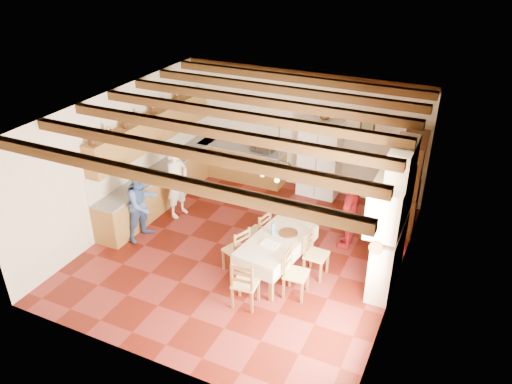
% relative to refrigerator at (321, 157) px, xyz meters
% --- Properties ---
extents(floor, '(6.00, 6.50, 0.02)m').
position_rel_refrigerator_xyz_m(floor, '(-0.55, -3.10, -0.97)').
color(floor, '#51120A').
rests_on(floor, ground).
extents(ceiling, '(6.00, 6.50, 0.02)m').
position_rel_refrigerator_xyz_m(ceiling, '(-0.55, -3.10, 2.05)').
color(ceiling, silver).
rests_on(ceiling, ground).
extents(wall_back, '(6.00, 0.02, 3.00)m').
position_rel_refrigerator_xyz_m(wall_back, '(-0.55, 0.16, 0.54)').
color(wall_back, '#F3EACC').
rests_on(wall_back, ground).
extents(wall_front, '(6.00, 0.02, 3.00)m').
position_rel_refrigerator_xyz_m(wall_front, '(-0.55, -6.36, 0.54)').
color(wall_front, '#F3EACC').
rests_on(wall_front, ground).
extents(wall_left, '(0.02, 6.50, 3.00)m').
position_rel_refrigerator_xyz_m(wall_left, '(-3.56, -3.10, 0.54)').
color(wall_left, '#F3EACC').
rests_on(wall_left, ground).
extents(wall_right, '(0.02, 6.50, 3.00)m').
position_rel_refrigerator_xyz_m(wall_right, '(2.46, -3.10, 0.54)').
color(wall_right, '#F3EACC').
rests_on(wall_right, ground).
extents(ceiling_beams, '(6.00, 6.30, 0.16)m').
position_rel_refrigerator_xyz_m(ceiling_beams, '(-0.55, -3.10, 1.95)').
color(ceiling_beams, '#372512').
rests_on(ceiling_beams, ground).
extents(lower_cabinets_left, '(0.60, 4.30, 0.86)m').
position_rel_refrigerator_xyz_m(lower_cabinets_left, '(-3.25, -2.05, -0.53)').
color(lower_cabinets_left, brown).
rests_on(lower_cabinets_left, ground).
extents(lower_cabinets_back, '(2.30, 0.60, 0.86)m').
position_rel_refrigerator_xyz_m(lower_cabinets_back, '(-2.10, -0.15, -0.53)').
color(lower_cabinets_back, brown).
rests_on(lower_cabinets_back, ground).
extents(countertop_left, '(0.62, 4.30, 0.04)m').
position_rel_refrigerator_xyz_m(countertop_left, '(-3.25, -2.05, -0.08)').
color(countertop_left, gray).
rests_on(countertop_left, lower_cabinets_left).
extents(countertop_back, '(2.34, 0.62, 0.04)m').
position_rel_refrigerator_xyz_m(countertop_back, '(-2.10, -0.15, -0.08)').
color(countertop_back, gray).
rests_on(countertop_back, lower_cabinets_back).
extents(backsplash_left, '(0.03, 4.30, 0.60)m').
position_rel_refrigerator_xyz_m(backsplash_left, '(-3.54, -2.05, 0.24)').
color(backsplash_left, white).
rests_on(backsplash_left, ground).
extents(backsplash_back, '(2.30, 0.03, 0.60)m').
position_rel_refrigerator_xyz_m(backsplash_back, '(-2.10, 0.14, 0.24)').
color(backsplash_back, white).
rests_on(backsplash_back, ground).
extents(upper_cabinets, '(0.35, 4.20, 0.70)m').
position_rel_refrigerator_xyz_m(upper_cabinets, '(-3.38, -2.05, 0.89)').
color(upper_cabinets, brown).
rests_on(upper_cabinets, ground).
extents(fireplace, '(0.56, 1.60, 2.80)m').
position_rel_refrigerator_xyz_m(fireplace, '(2.17, -2.90, 0.44)').
color(fireplace, beige).
rests_on(fireplace, ground).
extents(wall_picture, '(0.34, 0.03, 0.42)m').
position_rel_refrigerator_xyz_m(wall_picture, '(1.00, 0.13, 0.89)').
color(wall_picture, black).
rests_on(wall_picture, ground).
extents(refrigerator, '(0.99, 0.82, 1.92)m').
position_rel_refrigerator_xyz_m(refrigerator, '(0.00, 0.00, 0.00)').
color(refrigerator, white).
rests_on(refrigerator, floor).
extents(hutch, '(0.56, 1.19, 2.11)m').
position_rel_refrigerator_xyz_m(hutch, '(2.20, -0.77, 0.09)').
color(hutch, '#3D1E0F').
rests_on(hutch, floor).
extents(dining_table, '(1.10, 1.83, 0.76)m').
position_rel_refrigerator_xyz_m(dining_table, '(0.30, -3.49, -0.29)').
color(dining_table, silver).
rests_on(dining_table, floor).
extents(chandelier, '(0.47, 0.47, 0.03)m').
position_rel_refrigerator_xyz_m(chandelier, '(0.30, -3.49, 1.29)').
color(chandelier, black).
rests_on(chandelier, ground).
extents(chair_left_near, '(0.52, 0.53, 0.96)m').
position_rel_refrigerator_xyz_m(chair_left_near, '(-0.43, -3.73, -0.48)').
color(chair_left_near, brown).
rests_on(chair_left_near, floor).
extents(chair_left_far, '(0.47, 0.48, 0.96)m').
position_rel_refrigerator_xyz_m(chair_left_far, '(-0.32, -3.01, -0.48)').
color(chair_left_far, brown).
rests_on(chair_left_far, floor).
extents(chair_right_near, '(0.42, 0.44, 0.96)m').
position_rel_refrigerator_xyz_m(chair_right_near, '(0.88, -3.95, -0.48)').
color(chair_right_near, brown).
rests_on(chair_right_near, floor).
extents(chair_right_far, '(0.42, 0.44, 0.96)m').
position_rel_refrigerator_xyz_m(chair_right_far, '(1.02, -3.25, -0.48)').
color(chair_right_far, brown).
rests_on(chair_right_far, floor).
extents(chair_end_near, '(0.45, 0.44, 0.96)m').
position_rel_refrigerator_xyz_m(chair_end_near, '(0.18, -4.57, -0.48)').
color(chair_end_near, brown).
rests_on(chair_end_near, floor).
extents(chair_end_far, '(0.45, 0.44, 0.96)m').
position_rel_refrigerator_xyz_m(chair_end_far, '(0.43, -2.48, -0.48)').
color(chair_end_far, brown).
rests_on(chair_end_far, floor).
extents(person_man, '(0.50, 0.67, 1.67)m').
position_rel_refrigerator_xyz_m(person_man, '(-2.58, -2.43, -0.12)').
color(person_man, white).
rests_on(person_man, floor).
extents(person_woman_blue, '(0.77, 0.90, 1.63)m').
position_rel_refrigerator_xyz_m(person_woman_blue, '(-2.72, -3.52, -0.15)').
color(person_woman_blue, '#4260A4').
rests_on(person_woman_blue, floor).
extents(person_woman_red, '(0.45, 0.94, 1.57)m').
position_rel_refrigerator_xyz_m(person_woman_red, '(1.29, -2.02, -0.18)').
color(person_woman_red, '#AC1B22').
rests_on(person_woman_red, floor).
extents(microwave, '(0.56, 0.40, 0.30)m').
position_rel_refrigerator_xyz_m(microwave, '(-1.49, -0.15, 0.09)').
color(microwave, silver).
rests_on(microwave, countertop_back).
extents(fridge_vase, '(0.30, 0.30, 0.27)m').
position_rel_refrigerator_xyz_m(fridge_vase, '(0.02, 0.00, 1.10)').
color(fridge_vase, '#3D1E0F').
rests_on(fridge_vase, refrigerator).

